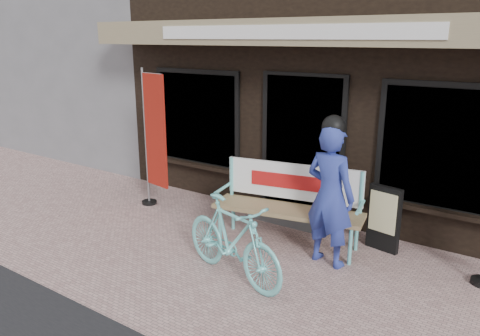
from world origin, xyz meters
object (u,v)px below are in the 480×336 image
Objects in this scene: bicycle at (232,240)px; bench at (290,198)px; person at (330,193)px; nobori_red at (154,138)px; menu_stand at (384,218)px.

bench is at bearing 12.05° from bicycle.
person is 1.15× the size of bicycle.
bicycle is at bearing -103.68° from bench.
person is 3.12m from nobori_red.
nobori_red is (-3.10, 0.23, 0.25)m from person.
menu_stand is at bearing 12.29° from bench.
bench is 2.49m from nobori_red.
nobori_red is at bearing 77.71° from bicycle.
menu_stand is (1.11, 0.48, -0.18)m from bench.
bench reaches higher than bicycle.
nobori_red is 2.57× the size of menu_stand.
nobori_red is at bearing 169.57° from bench.
person reaches higher than bench.
person is 1.30m from bicycle.
person is 2.12× the size of menu_stand.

